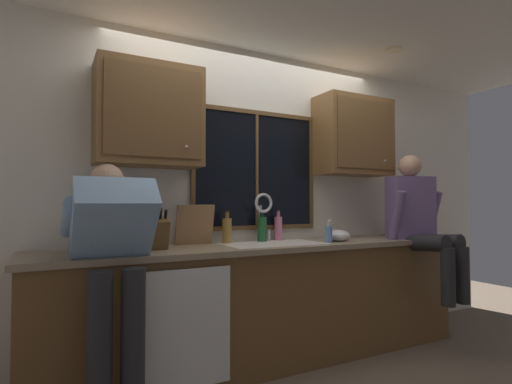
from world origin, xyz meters
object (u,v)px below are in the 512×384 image
bottle_green_glass (278,228)px  mixing_bowl (338,236)px  soap_dispenser (329,234)px  person_sitting_on_counter (420,218)px  bottle_amber_small (227,230)px  person_standing (113,255)px  cutting_board (195,225)px  bottle_tall_clear (262,228)px  knife_block (158,234)px

bottle_green_glass → mixing_bowl: bearing=-36.4°
soap_dispenser → person_sitting_on_counter: bearing=-8.2°
bottle_amber_small → person_sitting_on_counter: bearing=-15.5°
person_standing → bottle_green_glass: bearing=19.7°
cutting_board → bottle_amber_small: cutting_board is taller
cutting_board → person_sitting_on_counter: bearing=-14.3°
cutting_board → bottle_amber_small: (0.26, -0.03, -0.05)m
mixing_bowl → bottle_amber_small: (-0.90, 0.26, 0.06)m
mixing_bowl → bottle_tall_clear: bearing=155.4°
soap_dispenser → bottle_tall_clear: bottle_tall_clear is taller
knife_block → bottle_tall_clear: knife_block is taller
person_sitting_on_counter → bottle_amber_small: 1.73m
mixing_bowl → bottle_amber_small: 0.94m
knife_block → bottle_tall_clear: bearing=12.0°
person_sitting_on_counter → knife_block: (-2.25, 0.27, -0.08)m
knife_block → cutting_board: cutting_board is taller
bottle_tall_clear → knife_block: bearing=-168.0°
knife_block → bottle_tall_clear: size_ratio=1.21×
person_standing → mixing_bowl: size_ratio=7.34×
person_standing → cutting_board: (0.67, 0.50, 0.14)m
person_sitting_on_counter → bottle_amber_small: person_sitting_on_counter is taller
person_sitting_on_counter → bottle_green_glass: size_ratio=4.79×
cutting_board → bottle_tall_clear: cutting_board is taller
bottle_green_glass → bottle_tall_clear: bottle_tall_clear is taller
bottle_tall_clear → mixing_bowl: bearing=-24.6°
knife_block → bottle_amber_small: size_ratio=1.24×
bottle_tall_clear → cutting_board: bearing=177.5°
person_sitting_on_counter → mixing_bowl: (-0.76, 0.20, -0.14)m
person_standing → soap_dispenser: bearing=4.9°
knife_block → mixing_bowl: (1.49, -0.07, -0.06)m
mixing_bowl → bottle_tall_clear: (-0.58, 0.27, 0.06)m
person_sitting_on_counter → bottle_tall_clear: (-1.34, 0.46, -0.07)m
knife_block → soap_dispenser: (1.34, -0.14, -0.04)m
soap_dispenser → bottle_green_glass: size_ratio=0.70×
cutting_board → soap_dispenser: cutting_board is taller
knife_block → bottle_tall_clear: (0.91, 0.19, 0.00)m
soap_dispenser → bottle_amber_small: bearing=156.3°
cutting_board → soap_dispenser: size_ratio=1.68×
bottle_green_glass → bottle_tall_clear: 0.18m
person_sitting_on_counter → knife_block: size_ratio=3.92×
person_standing → knife_block: bearing=40.2°
person_sitting_on_counter → bottle_tall_clear: 1.42m
cutting_board → bottle_tall_clear: bearing=-2.5°
bottle_green_glass → bottle_tall_clear: bearing=-169.6°
person_sitting_on_counter → bottle_amber_small: (-1.66, 0.46, -0.08)m
cutting_board → mixing_bowl: size_ratio=1.53×
cutting_board → bottle_green_glass: size_ratio=1.18×
knife_block → mixing_bowl: size_ratio=1.58×
soap_dispenser → bottle_green_glass: bottle_green_glass is taller
knife_block → bottle_green_glass: knife_block is taller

